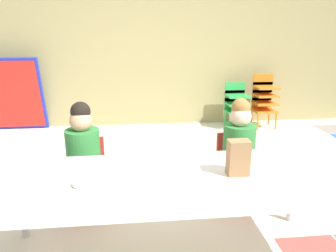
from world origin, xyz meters
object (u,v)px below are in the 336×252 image
at_px(kid_chair_orange_stack, 264,97).
at_px(paper_plate_near_edge, 82,186).
at_px(craft_table, 168,184).
at_px(seated_child_middle_seat, 239,143).
at_px(kid_chair_green_stack, 236,102).
at_px(paper_bag_brown, 238,158).
at_px(donut_powdered_on_plate, 82,183).
at_px(folded_activity_table, 11,95).
at_px(seated_child_near_camera, 83,149).

xyz_separation_m(kid_chair_orange_stack, paper_plate_near_edge, (-2.27, -2.93, 0.13)).
xyz_separation_m(craft_table, seated_child_middle_seat, (0.65, 0.63, 0.01)).
relative_size(kid_chair_green_stack, paper_bag_brown, 3.09).
relative_size(kid_chair_orange_stack, donut_powdered_on_plate, 7.12).
xyz_separation_m(seated_child_middle_seat, paper_plate_near_edge, (-1.14, -0.70, 0.03)).
relative_size(paper_bag_brown, donut_powdered_on_plate, 1.96).
bearing_deg(paper_plate_near_edge, kid_chair_green_stack, 57.94).
relative_size(seated_child_middle_seat, donut_powdered_on_plate, 8.17).
xyz_separation_m(kid_chair_orange_stack, folded_activity_table, (-3.74, 0.17, 0.08)).
distance_m(kid_chair_green_stack, folded_activity_table, 3.31).
xyz_separation_m(seated_child_near_camera, donut_powdered_on_plate, (0.10, -0.70, 0.05)).
relative_size(kid_chair_orange_stack, paper_bag_brown, 3.64).
bearing_deg(folded_activity_table, paper_plate_near_edge, -64.68).
bearing_deg(kid_chair_green_stack, paper_plate_near_edge, -122.06).
xyz_separation_m(craft_table, kid_chair_orange_stack, (1.77, 2.86, -0.08)).
height_order(seated_child_middle_seat, paper_bag_brown, seated_child_middle_seat).
relative_size(craft_table, seated_child_middle_seat, 2.35).
xyz_separation_m(seated_child_near_camera, folded_activity_table, (-1.37, 2.40, -0.02)).
distance_m(craft_table, donut_powdered_on_plate, 0.51).
xyz_separation_m(paper_bag_brown, paper_plate_near_edge, (-0.93, -0.07, -0.11)).
distance_m(seated_child_middle_seat, paper_plate_near_edge, 1.34).
relative_size(craft_table, folded_activity_table, 1.98).
height_order(seated_child_near_camera, kid_chair_orange_stack, seated_child_near_camera).
bearing_deg(kid_chair_green_stack, seated_child_near_camera, -130.91).
bearing_deg(paper_bag_brown, kid_chair_green_stack, 72.40).
bearing_deg(paper_plate_near_edge, donut_powdered_on_plate, 0.00).
distance_m(folded_activity_table, donut_powdered_on_plate, 3.43).
xyz_separation_m(seated_child_near_camera, seated_child_middle_seat, (1.24, 0.00, 0.00)).
xyz_separation_m(seated_child_middle_seat, paper_bag_brown, (-0.21, -0.63, 0.14)).
height_order(craft_table, folded_activity_table, folded_activity_table).
bearing_deg(paper_bag_brown, seated_child_near_camera, 148.34).
xyz_separation_m(kid_chair_green_stack, donut_powdered_on_plate, (-1.84, -2.93, 0.21)).
relative_size(folded_activity_table, paper_plate_near_edge, 6.04).
distance_m(craft_table, kid_chair_orange_stack, 3.37).
height_order(seated_child_middle_seat, kid_chair_orange_stack, seated_child_middle_seat).
bearing_deg(folded_activity_table, kid_chair_green_stack, -2.89).
xyz_separation_m(seated_child_near_camera, paper_plate_near_edge, (0.10, -0.70, 0.03)).
distance_m(seated_child_middle_seat, folded_activity_table, 3.54).
height_order(paper_plate_near_edge, donut_powdered_on_plate, donut_powdered_on_plate).
distance_m(paper_bag_brown, paper_plate_near_edge, 0.94).
relative_size(folded_activity_table, paper_bag_brown, 4.94).
xyz_separation_m(paper_bag_brown, donut_powdered_on_plate, (-0.93, -0.07, -0.09)).
bearing_deg(kid_chair_green_stack, seated_child_middle_seat, -107.27).
bearing_deg(seated_child_middle_seat, seated_child_near_camera, 180.00).
relative_size(kid_chair_green_stack, paper_plate_near_edge, 3.78).
distance_m(seated_child_near_camera, seated_child_middle_seat, 1.24).
bearing_deg(kid_chair_green_stack, folded_activity_table, 177.11).
height_order(kid_chair_green_stack, kid_chair_orange_stack, kid_chair_orange_stack).
xyz_separation_m(craft_table, kid_chair_green_stack, (1.34, 2.86, -0.15)).
distance_m(paper_plate_near_edge, donut_powdered_on_plate, 0.02).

